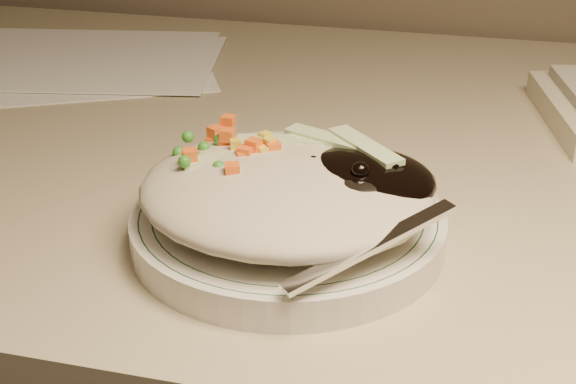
# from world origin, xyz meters

# --- Properties ---
(desk) EXTENTS (1.40, 0.70, 0.74)m
(desk) POSITION_xyz_m (0.00, 1.38, 0.54)
(desk) COLOR tan
(desk) RESTS_ON ground
(plate) EXTENTS (0.21, 0.21, 0.02)m
(plate) POSITION_xyz_m (-0.07, 1.18, 0.75)
(plate) COLOR silver
(plate) RESTS_ON desk
(plate_rim) EXTENTS (0.20, 0.20, 0.00)m
(plate_rim) POSITION_xyz_m (-0.07, 1.18, 0.76)
(plate_rim) COLOR #144723
(plate_rim) RESTS_ON plate
(meal) EXTENTS (0.21, 0.19, 0.05)m
(meal) POSITION_xyz_m (-0.06, 1.18, 0.78)
(meal) COLOR #BAB097
(meal) RESTS_ON plate
(papers) EXTENTS (0.36, 0.34, 0.00)m
(papers) POSITION_xyz_m (-0.39, 1.51, 0.74)
(papers) COLOR white
(papers) RESTS_ON desk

